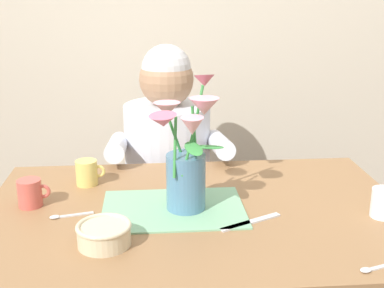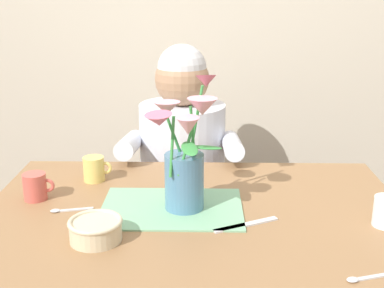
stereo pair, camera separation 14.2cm
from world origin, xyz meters
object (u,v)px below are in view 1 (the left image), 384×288
at_px(flower_vase, 187,158).
at_px(ceramic_bowl, 104,234).
at_px(dinner_knife, 251,222).
at_px(tea_cup, 384,203).
at_px(ceramic_mug, 87,173).
at_px(seated_person, 168,186).
at_px(coffee_cup, 30,193).

bearing_deg(flower_vase, ceramic_bowl, -139.42).
relative_size(dinner_knife, tea_cup, 2.04).
distance_m(ceramic_bowl, dinner_knife, 0.39).
xyz_separation_m(flower_vase, ceramic_mug, (-0.30, 0.21, -0.11)).
xyz_separation_m(ceramic_bowl, dinner_knife, (0.38, 0.09, -0.03)).
bearing_deg(ceramic_mug, dinner_knife, -33.79).
distance_m(seated_person, tea_cup, 0.93).
height_order(dinner_knife, tea_cup, tea_cup).
xyz_separation_m(ceramic_bowl, tea_cup, (0.75, 0.10, 0.01)).
bearing_deg(seated_person, dinner_knife, -73.16).
relative_size(seated_person, ceramic_mug, 12.20).
distance_m(flower_vase, tea_cup, 0.55).
relative_size(seated_person, flower_vase, 3.05).
distance_m(flower_vase, coffee_cup, 0.46).
height_order(coffee_cup, ceramic_mug, same).
bearing_deg(flower_vase, coffee_cup, 172.08).
height_order(seated_person, flower_vase, seated_person).
bearing_deg(ceramic_bowl, dinner_knife, 12.85).
height_order(tea_cup, ceramic_mug, same).
height_order(flower_vase, dinner_knife, flower_vase).
xyz_separation_m(dinner_knife, ceramic_mug, (-0.46, 0.31, 0.04)).
distance_m(flower_vase, ceramic_bowl, 0.31).
bearing_deg(flower_vase, tea_cup, -9.45).
bearing_deg(seated_person, flower_vase, -85.63).
xyz_separation_m(ceramic_bowl, coffee_cup, (-0.23, 0.25, 0.01)).
bearing_deg(ceramic_bowl, tea_cup, 7.31).
bearing_deg(dinner_knife, seated_person, 79.35).
xyz_separation_m(flower_vase, ceramic_bowl, (-0.22, -0.18, -0.12)).
relative_size(ceramic_bowl, ceramic_mug, 1.46).
relative_size(flower_vase, coffee_cup, 4.00).
height_order(seated_person, coffee_cup, seated_person).
relative_size(seated_person, coffee_cup, 12.20).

